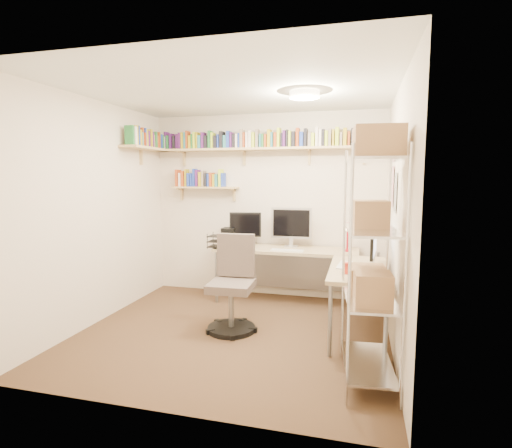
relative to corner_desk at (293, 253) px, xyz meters
The scene contains 6 objects.
ground 1.28m from the corner_desk, 117.15° to the right, with size 3.20×3.20×0.00m, color #422C1C.
room_shell 1.35m from the corner_desk, 116.95° to the right, with size 3.24×3.04×2.52m.
wall_shelves 1.63m from the corner_desk, 158.67° to the left, with size 3.12×1.09×0.80m.
corner_desk is the anchor object (origin of this frame).
office_chair 1.02m from the corner_desk, 122.00° to the right, with size 0.54×0.55×1.03m.
wire_rack 1.93m from the corner_desk, 61.65° to the right, with size 0.47×0.84×2.01m.
Camera 1 is at (1.26, -3.88, 1.65)m, focal length 28.00 mm.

